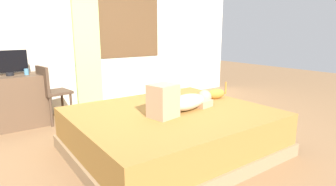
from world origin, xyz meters
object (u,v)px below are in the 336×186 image
(person_lying, at_px, (181,101))
(chair_by_desk, at_px, (51,90))
(cup, at_px, (26,72))
(cat, at_px, (215,94))
(tv_monitor, at_px, (9,63))
(bed, at_px, (171,131))
(desk, at_px, (12,102))

(person_lying, bearing_deg, chair_by_desk, 115.54)
(cup, xyz_separation_m, chair_by_desk, (0.28, -0.10, -0.28))
(cat, height_order, tv_monitor, tv_monitor)
(bed, relative_size, tv_monitor, 4.41)
(cup, bearing_deg, tv_monitor, 163.38)
(cup, bearing_deg, chair_by_desk, -20.68)
(bed, bearing_deg, desk, 124.02)
(person_lying, xyz_separation_m, tv_monitor, (-1.39, 2.08, 0.33))
(cat, xyz_separation_m, tv_monitor, (-2.11, 1.88, 0.37))
(person_lying, height_order, tv_monitor, tv_monitor)
(bed, relative_size, person_lying, 2.25)
(tv_monitor, xyz_separation_m, chair_by_desk, (0.48, -0.16, -0.41))
(bed, bearing_deg, chair_by_desk, 114.84)
(desk, bearing_deg, tv_monitor, 0.00)
(bed, bearing_deg, cat, 7.79)
(cat, xyz_separation_m, cup, (-1.91, 1.82, 0.24))
(tv_monitor, bearing_deg, person_lying, -56.22)
(person_lying, distance_m, tv_monitor, 2.52)
(bed, xyz_separation_m, cup, (-1.12, 1.93, 0.55))
(cat, height_order, chair_by_desk, chair_by_desk)
(bed, bearing_deg, tv_monitor, 123.57)
(desk, bearing_deg, person_lying, -55.79)
(bed, distance_m, cat, 0.85)
(cat, height_order, cup, cup)
(bed, xyz_separation_m, person_lying, (0.07, -0.09, 0.36))
(person_lying, bearing_deg, cat, 15.27)
(tv_monitor, bearing_deg, chair_by_desk, -19.00)
(desk, height_order, tv_monitor, tv_monitor)
(person_lying, xyz_separation_m, desk, (-1.41, 2.08, -0.23))
(bed, height_order, person_lying, person_lying)
(person_lying, relative_size, cup, 10.72)
(bed, relative_size, cup, 24.16)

